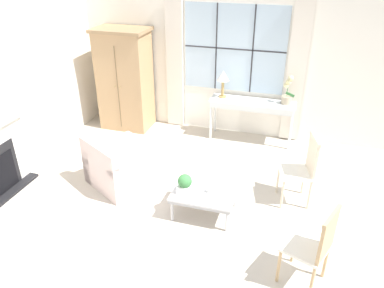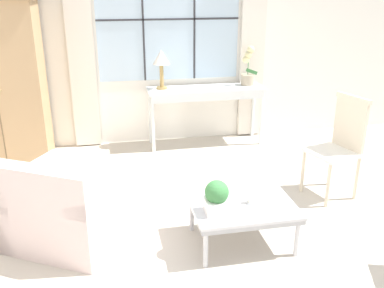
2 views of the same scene
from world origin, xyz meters
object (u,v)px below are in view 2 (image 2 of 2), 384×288
at_px(armoire, 1,82).
at_px(side_chair_wooden, 341,141).
at_px(console_table, 206,94).
at_px(armchair_upholstered, 68,208).
at_px(coffee_table, 243,208).
at_px(pillar_candle, 252,198).
at_px(potted_orchid, 248,70).
at_px(table_lamp, 161,60).
at_px(potted_plant_small, 217,197).

bearing_deg(armoire, side_chair_wooden, -25.23).
relative_size(console_table, armchair_upholstered, 1.28).
distance_m(console_table, coffee_table, 2.50).
height_order(console_table, pillar_candle, console_table).
distance_m(armchair_upholstered, side_chair_wooden, 2.74).
distance_m(potted_orchid, side_chair_wooden, 1.91).
xyz_separation_m(table_lamp, side_chair_wooden, (1.59, -1.82, -0.58)).
height_order(console_table, potted_orchid, potted_orchid).
bearing_deg(armoire, coffee_table, -45.95).
xyz_separation_m(armoire, console_table, (2.53, 0.09, -0.29)).
height_order(potted_plant_small, pillar_candle, potted_plant_small).
bearing_deg(armchair_upholstered, armoire, 112.82).
height_order(armoire, pillar_candle, armoire).
bearing_deg(console_table, armoire, -177.86).
xyz_separation_m(armchair_upholstered, potted_plant_small, (1.19, -0.47, 0.22)).
bearing_deg(coffee_table, side_chair_wooden, 28.85).
distance_m(armoire, coffee_table, 3.35).
distance_m(console_table, potted_plant_small, 2.61).
bearing_deg(potted_orchid, potted_plant_small, -112.85).
distance_m(coffee_table, pillar_candle, 0.11).
bearing_deg(console_table, potted_plant_small, -101.10).
bearing_deg(table_lamp, pillar_candle, -80.69).
height_order(armoire, potted_orchid, armoire).
bearing_deg(potted_plant_small, table_lamp, 91.87).
height_order(armoire, table_lamp, armoire).
bearing_deg(table_lamp, coffee_table, -82.35).
bearing_deg(table_lamp, potted_plant_small, -88.13).
bearing_deg(side_chair_wooden, table_lamp, 131.25).
distance_m(armoire, table_lamp, 1.96).
bearing_deg(armoire, pillar_candle, -45.04).
xyz_separation_m(potted_orchid, armchair_upholstered, (-2.30, -2.15, -0.71)).
bearing_deg(console_table, potted_orchid, 6.02).
bearing_deg(potted_orchid, table_lamp, -179.60).
height_order(console_table, table_lamp, table_lamp).
height_order(console_table, coffee_table, console_table).
height_order(side_chair_wooden, potted_plant_small, side_chair_wooden).
distance_m(side_chair_wooden, coffee_table, 1.46).
relative_size(table_lamp, potted_orchid, 0.97).
relative_size(armchair_upholstered, pillar_candle, 11.27).
height_order(side_chair_wooden, coffee_table, side_chair_wooden).
xyz_separation_m(armoire, coffee_table, (2.28, -2.36, -0.67)).
distance_m(armchair_upholstered, potted_plant_small, 1.30).
relative_size(console_table, potted_orchid, 2.97).
bearing_deg(armchair_upholstered, pillar_candle, -13.70).
xyz_separation_m(coffee_table, pillar_candle, (0.07, -0.00, 0.09)).
height_order(coffee_table, pillar_candle, pillar_candle).
height_order(table_lamp, potted_orchid, potted_orchid).
height_order(console_table, side_chair_wooden, side_chair_wooden).
bearing_deg(coffee_table, armchair_upholstered, 165.68).
relative_size(armchair_upholstered, coffee_table, 1.43).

